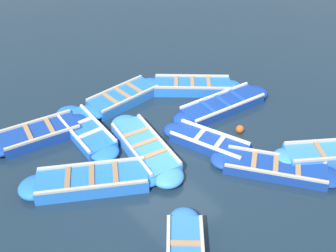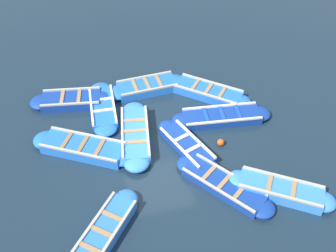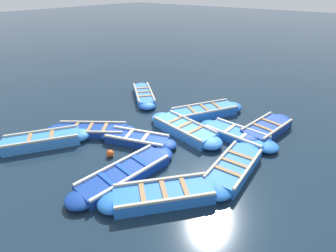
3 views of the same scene
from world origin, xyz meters
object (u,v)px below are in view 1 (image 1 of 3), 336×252
(boat_near_quay, at_px, (223,105))
(buoy_orange_near, at_px, (240,129))
(boat_broadside, at_px, (209,142))
(boat_outer_left, at_px, (192,86))
(boat_end_of_row, at_px, (40,134))
(boat_far_corner, at_px, (123,98))
(boat_centre, at_px, (145,148))
(boat_alongside, at_px, (93,181))
(boat_mid_row, at_px, (331,155))
(boat_stern_in, at_px, (86,132))
(boat_outer_right, at_px, (275,168))

(boat_near_quay, height_order, buoy_orange_near, boat_near_quay)
(boat_broadside, bearing_deg, boat_outer_left, -122.34)
(boat_end_of_row, distance_m, boat_broadside, 5.21)
(boat_far_corner, height_order, boat_near_quay, boat_far_corner)
(boat_centre, relative_size, buoy_orange_near, 14.20)
(boat_alongside, relative_size, boat_mid_row, 1.14)
(buoy_orange_near, bearing_deg, boat_near_quay, -111.25)
(boat_stern_in, bearing_deg, boat_mid_row, 132.21)
(boat_outer_right, distance_m, buoy_orange_near, 1.93)
(boat_far_corner, bearing_deg, boat_near_quay, 133.47)
(boat_far_corner, relative_size, boat_centre, 0.93)
(boat_near_quay, bearing_deg, boat_mid_row, 99.02)
(boat_near_quay, height_order, boat_centre, boat_centre)
(boat_outer_left, distance_m, boat_broadside, 3.16)
(boat_far_corner, height_order, boat_broadside, boat_far_corner)
(boat_far_corner, xyz_separation_m, boat_stern_in, (1.97, 0.84, -0.02))
(boat_stern_in, height_order, boat_centre, boat_centre)
(boat_end_of_row, relative_size, boat_outer_left, 1.02)
(boat_centre, bearing_deg, boat_near_quay, -177.37)
(boat_end_of_row, height_order, boat_broadside, boat_end_of_row)
(boat_mid_row, distance_m, buoy_orange_near, 2.76)
(buoy_orange_near, bearing_deg, boat_end_of_row, -36.09)
(boat_end_of_row, distance_m, buoy_orange_near, 6.23)
(boat_far_corner, distance_m, buoy_orange_near, 4.21)
(boat_outer_right, bearing_deg, boat_centre, -51.33)
(boat_alongside, xyz_separation_m, boat_mid_row, (-5.89, 3.42, 0.00))
(boat_outer_left, height_order, boat_near_quay, boat_outer_left)
(boat_stern_in, xyz_separation_m, boat_broadside, (-2.64, 2.81, 0.00))
(boat_broadside, distance_m, boat_outer_right, 2.07)
(boat_stern_in, relative_size, boat_centre, 0.89)
(boat_outer_left, bearing_deg, boat_far_corner, -22.50)
(boat_end_of_row, height_order, boat_stern_in, boat_end_of_row)
(boat_end_of_row, relative_size, boat_mid_row, 1.02)
(boat_broadside, bearing_deg, boat_stern_in, -46.84)
(boat_outer_right, height_order, boat_centre, boat_centre)
(boat_centre, bearing_deg, boat_broadside, 149.86)
(boat_near_quay, bearing_deg, boat_stern_in, -21.03)
(boat_stern_in, height_order, boat_outer_right, boat_stern_in)
(boat_broadside, bearing_deg, boat_alongside, -12.18)
(boat_far_corner, distance_m, boat_outer_left, 2.55)
(boat_end_of_row, height_order, boat_outer_left, boat_outer_left)
(boat_alongside, bearing_deg, boat_broadside, 167.82)
(boat_outer_left, height_order, boat_broadside, boat_outer_left)
(boat_outer_right, height_order, buoy_orange_near, boat_outer_right)
(boat_far_corner, xyz_separation_m, boat_near_quay, (-2.38, 2.51, -0.02))
(boat_stern_in, distance_m, boat_outer_right, 5.80)
(boat_end_of_row, height_order, boat_mid_row, boat_mid_row)
(boat_outer_left, relative_size, boat_near_quay, 0.84)
(boat_mid_row, relative_size, boat_broadside, 1.05)
(boat_stern_in, bearing_deg, boat_broadside, 133.16)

